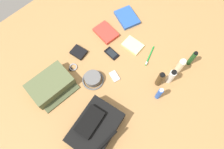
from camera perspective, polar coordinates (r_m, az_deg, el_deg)
ground_plane at (r=1.49m, az=0.00°, el=-0.78°), size 2.64×2.02×0.02m
backpack at (r=1.33m, az=-4.83°, el=-14.90°), size 0.38×0.30×0.14m
toiletry_pouch at (r=1.48m, az=-17.02°, el=-2.88°), size 0.31×0.26×0.09m
bucket_hat at (r=1.45m, az=-5.49°, el=-1.25°), size 0.16×0.16×0.06m
shampoo_bottle at (r=1.57m, az=21.79°, el=4.28°), size 0.03×0.03×0.16m
lotion_bottle at (r=1.50m, az=18.73°, el=2.20°), size 0.05×0.05×0.17m
toothpaste_tube at (r=1.46m, az=16.46°, el=-0.55°), size 0.05×0.05×0.16m
cologne_bottle at (r=1.43m, az=13.50°, el=-1.29°), size 0.04×0.04×0.16m
deodorant_spray at (r=1.40m, az=13.29°, el=-5.32°), size 0.03×0.03×0.15m
paperback_novel at (r=1.75m, az=4.30°, el=15.83°), size 0.20×0.23×0.03m
travel_guidebook at (r=1.65m, az=-1.76°, el=11.84°), size 0.14×0.19×0.03m
cell_phone at (r=1.56m, az=-0.10°, el=6.01°), size 0.06×0.11×0.01m
media_player at (r=1.48m, az=0.70°, el=-0.47°), size 0.07×0.09×0.01m
wristwatch at (r=1.53m, az=-11.06°, el=2.00°), size 0.07×0.06×0.01m
toothbrush at (r=1.57m, az=10.56°, el=4.99°), size 0.17×0.07×0.02m
wallet at (r=1.58m, az=-9.46°, el=6.27°), size 0.11×0.13×0.02m
notepad at (r=1.60m, az=5.94°, el=8.31°), size 0.12×0.16×0.02m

